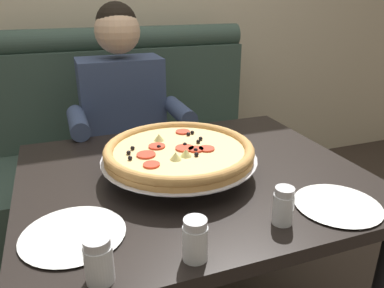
{
  "coord_description": "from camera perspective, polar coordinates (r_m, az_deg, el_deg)",
  "views": [
    {
      "loc": [
        -0.39,
        -1.04,
        1.3
      ],
      "look_at": [
        -0.01,
        -0.02,
        0.87
      ],
      "focal_mm": 34.8,
      "sensor_mm": 36.0,
      "label": 1
    }
  ],
  "objects": [
    {
      "name": "pizza",
      "position": [
        1.19,
        -2.0,
        -1.2
      ],
      "size": [
        0.5,
        0.5,
        0.12
      ],
      "color": "silver",
      "rests_on": "dining_table"
    },
    {
      "name": "plate_near_left",
      "position": [
        0.98,
        -17.77,
        -12.76
      ],
      "size": [
        0.26,
        0.26,
        0.02
      ],
      "color": "white",
      "rests_on": "dining_table"
    },
    {
      "name": "plate_near_right",
      "position": [
        1.13,
        21.45,
        -8.41
      ],
      "size": [
        0.24,
        0.24,
        0.02
      ],
      "color": "white",
      "rests_on": "dining_table"
    },
    {
      "name": "booth_bench",
      "position": [
        2.2,
        -8.34,
        -2.51
      ],
      "size": [
        1.47,
        0.78,
        1.13
      ],
      "color": "#384C42",
      "rests_on": "ground_plane"
    },
    {
      "name": "shaker_pepper_flakes",
      "position": [
        0.82,
        -14.07,
        -17.27
      ],
      "size": [
        0.06,
        0.06,
        0.1
      ],
      "color": "white",
      "rests_on": "dining_table"
    },
    {
      "name": "shaker_oregano",
      "position": [
        0.85,
        0.48,
        -14.81
      ],
      "size": [
        0.06,
        0.06,
        0.1
      ],
      "color": "white",
      "rests_on": "dining_table"
    },
    {
      "name": "diner_main",
      "position": [
        1.83,
        -9.9,
        2.73
      ],
      "size": [
        0.54,
        0.64,
        1.27
      ],
      "color": "#2D3342",
      "rests_on": "ground_plane"
    },
    {
      "name": "dining_table",
      "position": [
        1.28,
        0.23,
        -8.27
      ],
      "size": [
        1.11,
        0.92,
        0.75
      ],
      "color": "black",
      "rests_on": "ground_plane"
    },
    {
      "name": "shaker_parmesan",
      "position": [
        0.99,
        13.78,
        -9.54
      ],
      "size": [
        0.05,
        0.05,
        0.1
      ],
      "color": "white",
      "rests_on": "dining_table"
    }
  ]
}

